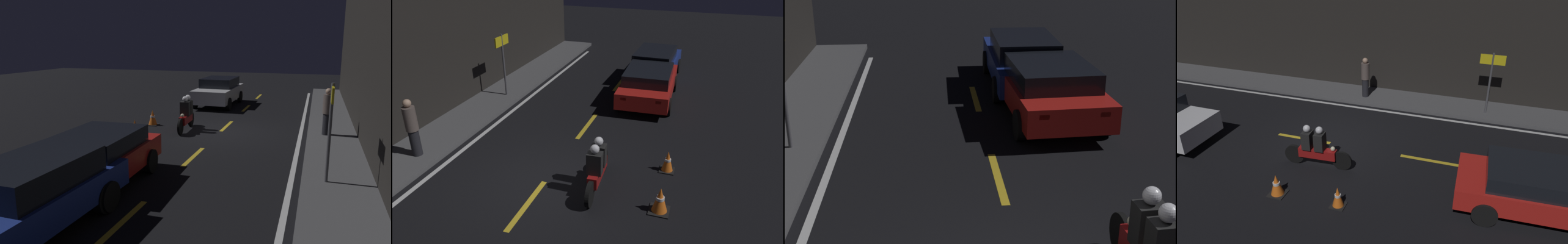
{
  "view_description": "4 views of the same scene",
  "coord_description": "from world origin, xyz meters",
  "views": [
    {
      "loc": [
        14.16,
        3.48,
        3.5
      ],
      "look_at": [
        1.8,
        -0.47,
        0.72
      ],
      "focal_mm": 35.0,
      "sensor_mm": 36.0,
      "label": 1
    },
    {
      "loc": [
        -7.48,
        -3.69,
        5.67
      ],
      "look_at": [
        2.05,
        -0.51,
        0.88
      ],
      "focal_mm": 35.0,
      "sensor_mm": 36.0,
      "label": 2
    },
    {
      "loc": [
        -5.03,
        1.15,
        4.28
      ],
      "look_at": [
        3.49,
        0.32,
        1.06
      ],
      "focal_mm": 50.0,
      "sensor_mm": 36.0,
      "label": 3
    },
    {
      "loc": [
        4.94,
        -10.24,
        6.66
      ],
      "look_at": [
        1.37,
        0.49,
        0.81
      ],
      "focal_mm": 35.0,
      "sensor_mm": 36.0,
      "label": 4
    }
  ],
  "objects": [
    {
      "name": "lane_dash_d",
      "position": [
        3.5,
        0.0,
        0.0
      ],
      "size": [
        2.0,
        0.14,
        0.01
      ],
      "color": "gold",
      "rests_on": "ground"
    },
    {
      "name": "sedan_blue",
      "position": [
        8.94,
        -1.35,
        0.76
      ],
      "size": [
        4.45,
        1.91,
        1.4
      ],
      "rotation": [
        0.0,
        0.0,
        -0.02
      ],
      "color": "navy",
      "rests_on": "ground"
    },
    {
      "name": "taxi_red",
      "position": [
        6.45,
        -1.51,
        0.72
      ],
      "size": [
        4.19,
        2.12,
        1.32
      ],
      "rotation": [
        0.0,
        0.0,
        0.04
      ],
      "color": "red",
      "rests_on": "ground"
    },
    {
      "name": "lane_dash_e",
      "position": [
        8.0,
        0.0,
        0.0
      ],
      "size": [
        2.0,
        0.14,
        0.01
      ],
      "color": "gold",
      "rests_on": "ground"
    }
  ]
}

